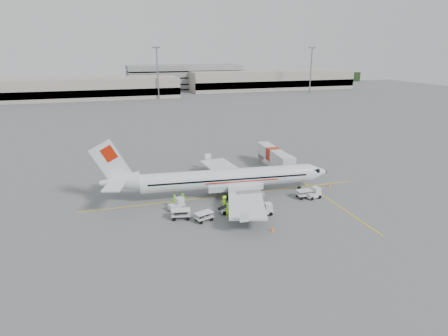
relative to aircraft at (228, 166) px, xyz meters
The scene contains 26 objects.
ground 4.76m from the aircraft, 109.51° to the left, with size 360.00×360.00×0.00m, color #56595B.
stripe_lead 4.75m from the aircraft, 109.51° to the left, with size 44.00×0.20×0.01m, color yellow.
stripe_cross 16.75m from the aircraft, 29.56° to the right, with size 0.20×20.00×0.01m, color yellow.
terminal_west 136.09m from the aircraft, 107.10° to the left, with size 110.00×22.00×9.00m, color gray, non-canonical shape.
terminal_east 161.07m from the aircraft, 64.25° to the left, with size 90.00×26.00×10.00m, color gray, non-canonical shape.
parking_garage 162.03m from the aircraft, 81.13° to the left, with size 62.00×24.00×14.00m, color slate, non-canonical shape.
treeline 175.08m from the aircraft, 90.01° to the left, with size 300.00×3.00×6.00m, color black, non-canonical shape.
mast_center 118.34m from the aircraft, 87.59° to the left, with size 3.20×1.20×22.00m, color slate, non-canonical shape.
mast_east 142.75m from the aircraft, 55.89° to the left, with size 3.20×1.20×22.00m, color slate, non-canonical shape.
aircraft is the anchor object (origin of this frame).
jet_bridge 16.32m from the aircraft, 41.00° to the left, with size 2.80×14.95×3.92m, color silver, non-canonical shape.
belt_loader 7.22m from the aircraft, 102.11° to the right, with size 4.49×1.68×2.43m, color silver, non-canonical shape.
tug_fore 13.50m from the aircraft, 21.69° to the right, with size 2.14×1.23×1.66m, color silver, non-canonical shape.
tug_mid 9.35m from the aircraft, 71.63° to the right, with size 2.08×1.19×1.61m, color silver, non-canonical shape.
tug_aft 9.88m from the aircraft, 160.31° to the right, with size 2.19×1.25×1.69m, color silver, non-canonical shape.
cart_loaded_a 10.38m from the aircraft, 126.93° to the right, with size 2.35×1.39×1.22m, color silver, non-canonical shape.
cart_loaded_b 11.19m from the aircraft, 144.53° to the right, with size 2.54×1.50×1.32m, color silver, non-canonical shape.
cart_empty_a 9.49m from the aircraft, 91.64° to the right, with size 2.28×1.35×1.19m, color silver, non-canonical shape.
cart_empty_b 12.31m from the aircraft, 21.84° to the right, with size 2.47×1.46×1.29m, color silver, non-canonical shape.
cone_nose 17.63m from the aircraft, ahead, with size 0.41×0.41×0.66m, color orange.
cone_port 16.86m from the aircraft, 80.24° to the left, with size 0.39×0.39×0.64m, color orange.
cone_stbd 13.70m from the aircraft, 82.67° to the right, with size 0.38×0.38×0.61m, color orange.
crew_a 8.46m from the aircraft, 107.47° to the right, with size 0.69×0.45×1.89m, color #91EF16.
crew_b 8.42m from the aircraft, 168.97° to the right, with size 0.83×0.64×1.70m, color #91EF16.
crew_c 6.21m from the aircraft, 113.45° to the right, with size 1.23×0.71×1.91m, color #91EF16.
crew_d 9.59m from the aircraft, 166.75° to the right, with size 1.11×0.46×1.90m, color #91EF16.
Camera 1 is at (-16.16, -51.09, 21.58)m, focal length 30.00 mm.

